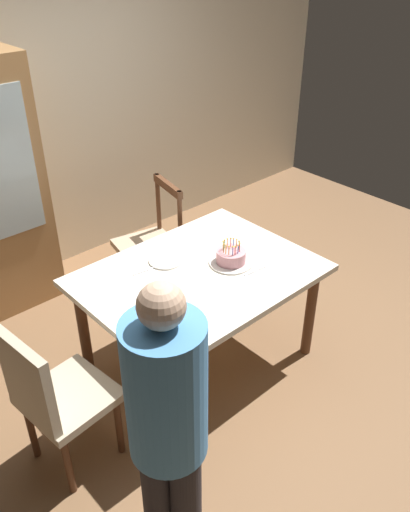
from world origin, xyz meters
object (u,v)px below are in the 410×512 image
plate_near_celebrant (175,316)px  person_celebrant (168,424)px  plate_far_side (166,260)px  chair_upholstered (53,396)px  dining_table (199,284)px  chair_spindle_back (151,245)px  birthday_cake (231,258)px

plate_near_celebrant → person_celebrant: (-0.57, -0.65, 0.15)m
plate_far_side → chair_upholstered: bearing=-161.3°
plate_near_celebrant → chair_upholstered: size_ratio=0.23×
dining_table → chair_spindle_back: bearing=73.4°
dining_table → chair_upholstered: (-1.11, -0.11, -0.12)m
birthday_cake → chair_upholstered: 1.35m
chair_spindle_back → plate_near_celebrant: bearing=-120.6°
plate_far_side → plate_near_celebrant: bearing=-123.7°
chair_spindle_back → chair_upholstered: 1.67m
plate_far_side → dining_table: bearing=-73.5°
plate_near_celebrant → plate_far_side: bearing=56.3°
dining_table → birthday_cake: birthday_cake is taller
plate_far_side → person_celebrant: bearing=-128.2°
dining_table → person_celebrant: person_celebrant is taller
chair_spindle_back → person_celebrant: 2.17m
dining_table → plate_far_side: 0.27m
chair_spindle_back → chair_upholstered: same height
plate_far_side → chair_spindle_back: 0.75m
dining_table → chair_upholstered: 1.12m
plate_near_celebrant → plate_far_side: same height
birthday_cake → chair_upholstered: bearing=-177.8°
chair_spindle_back → chair_upholstered: size_ratio=1.00×
plate_far_side → chair_spindle_back: chair_spindle_back is taller
birthday_cake → chair_upholstered: chair_upholstered is taller
plate_far_side → birthday_cake: bearing=-45.7°
plate_near_celebrant → chair_spindle_back: bearing=59.4°
dining_table → chair_upholstered: bearing=-174.4°
plate_near_celebrant → plate_far_side: (0.32, 0.48, 0.00)m
plate_far_side → chair_spindle_back: (0.33, 0.61, -0.28)m
chair_spindle_back → dining_table: bearing=-106.6°
plate_far_side → chair_spindle_back: bearing=61.9°
chair_upholstered → chair_spindle_back: bearing=35.2°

